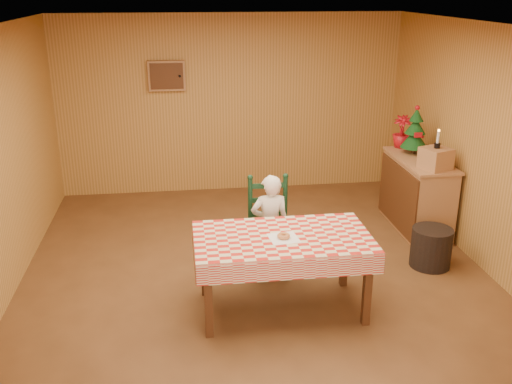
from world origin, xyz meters
TOP-DOWN VIEW (x-y plane):
  - ground at (0.00, 0.00)m, footprint 6.00×6.00m
  - cabin_walls at (-0.00, 0.53)m, footprint 5.10×6.05m
  - dining_table at (0.15, -0.52)m, footprint 1.66×0.96m
  - ladder_chair at (0.15, 0.26)m, footprint 0.44×0.40m
  - seated_child at (0.15, 0.21)m, footprint 0.41×0.27m
  - napkin at (0.15, -0.57)m, footprint 0.29×0.29m
  - donut at (0.15, -0.57)m, footprint 0.14×0.14m
  - shelf_unit at (2.18, 1.16)m, footprint 0.54×1.24m
  - crate at (2.19, 0.76)m, footprint 0.39×0.39m
  - christmas_tree at (2.19, 1.41)m, footprint 0.34×0.34m
  - flower_arrangement at (2.14, 1.71)m, footprint 0.31×0.31m
  - candle_set at (2.19, 0.76)m, footprint 0.07×0.07m
  - storage_bin at (1.95, 0.14)m, footprint 0.45×0.45m

SIDE VIEW (x-z plane):
  - ground at x=0.00m, z-range 0.00..0.00m
  - storage_bin at x=1.95m, z-range 0.00..0.45m
  - shelf_unit at x=2.18m, z-range 0.00..0.93m
  - ladder_chair at x=0.15m, z-range -0.04..1.04m
  - seated_child at x=0.15m, z-range 0.00..1.12m
  - dining_table at x=0.15m, z-range 0.30..1.07m
  - napkin at x=0.15m, z-range 0.77..0.77m
  - donut at x=0.15m, z-range 0.77..0.81m
  - crate at x=2.19m, z-range 0.93..1.18m
  - flower_arrangement at x=2.14m, z-range 0.93..1.35m
  - christmas_tree at x=2.19m, z-range 0.90..1.52m
  - candle_set at x=2.19m, z-range 1.13..1.36m
  - cabin_walls at x=0.00m, z-range 0.50..3.15m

